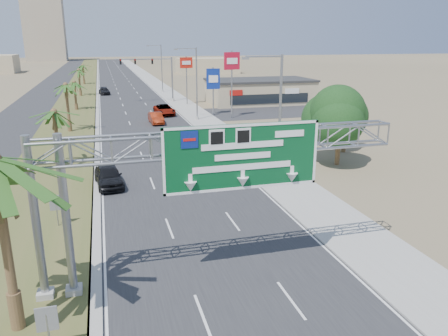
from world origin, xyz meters
TOP-DOWN VIEW (x-y plane):
  - road at (0.00, 110.00)m, footprint 12.00×300.00m
  - sidewalk_right at (8.50, 110.00)m, footprint 4.00×300.00m
  - median_grass at (-10.00, 110.00)m, footprint 7.00×300.00m
  - opposing_road at (-17.00, 110.00)m, footprint 8.00×300.00m
  - sign_gantry at (-1.06, 9.93)m, footprint 16.75×1.24m
  - palm_row_b at (-9.50, 32.00)m, footprint 3.99×3.99m
  - palm_row_c at (-9.50, 48.00)m, footprint 3.99×3.99m
  - palm_row_d at (-9.50, 66.00)m, footprint 3.99×3.99m
  - palm_row_e at (-9.50, 85.00)m, footprint 3.99×3.99m
  - palm_row_f at (-9.50, 110.00)m, footprint 3.99×3.99m
  - streetlight_near at (7.30, 22.00)m, footprint 3.27×0.44m
  - streetlight_mid at (7.30, 52.00)m, footprint 3.27×0.44m
  - streetlight_far at (7.30, 88.00)m, footprint 3.27×0.44m
  - signal_mast at (5.17, 71.97)m, footprint 10.28×0.71m
  - store_building at (22.00, 66.00)m, footprint 18.00×10.00m
  - oak_near at (15.00, 26.00)m, footprint 4.50×4.50m
  - oak_far at (18.00, 30.00)m, footprint 3.50×3.50m
  - median_signback_a at (-7.80, 6.00)m, footprint 0.75×0.08m
  - median_signback_b at (-8.50, 18.00)m, footprint 0.75×0.08m
  - tower_distant at (-32.00, 250.00)m, footprint 20.00×16.00m
  - building_distant_right at (30.00, 140.00)m, footprint 20.00×12.00m
  - car_left_lane at (-5.33, 25.24)m, footprint 2.38×4.96m
  - car_mid_lane at (1.50, 50.77)m, footprint 1.81×4.67m
  - car_right_lane at (3.59, 57.48)m, footprint 2.96×5.77m
  - car_far at (-4.84, 86.68)m, footprint 2.48×5.00m
  - pole_sign_red_near at (12.65, 52.16)m, footprint 2.41×0.80m
  - pole_sign_blue at (10.78, 55.65)m, footprint 2.01×0.43m
  - pole_sign_red_far at (9.00, 67.42)m, footprint 2.22×0.65m

SIDE VIEW (x-z plane):
  - road at x=0.00m, z-range 0.00..0.02m
  - opposing_road at x=-17.00m, z-range 0.00..0.02m
  - sidewalk_right at x=8.50m, z-range 0.00..0.10m
  - median_grass at x=-10.00m, z-range 0.00..0.12m
  - car_far at x=-4.84m, z-range 0.00..1.40m
  - car_mid_lane at x=1.50m, z-range 0.00..1.52m
  - car_right_lane at x=3.59m, z-range 0.00..1.56m
  - car_left_lane at x=-5.33m, z-range 0.00..1.64m
  - median_signback_a at x=-7.80m, z-range 0.41..2.49m
  - median_signback_b at x=-8.50m, z-range 0.41..2.49m
  - store_building at x=22.00m, z-range 0.00..4.00m
  - building_distant_right at x=30.00m, z-range 0.00..5.00m
  - oak_far at x=18.00m, z-range 1.02..6.62m
  - palm_row_d at x=-9.50m, z-range 1.69..7.14m
  - oak_near at x=15.00m, z-range 1.13..7.93m
  - streetlight_near at x=7.30m, z-range -0.31..9.69m
  - streetlight_mid at x=7.30m, z-range -0.31..9.69m
  - streetlight_far at x=7.30m, z-range -0.31..9.69m
  - palm_row_f at x=-9.50m, z-range 1.83..7.58m
  - signal_mast at x=5.17m, z-range 0.85..8.85m
  - palm_row_b at x=-9.50m, z-range 1.93..7.87m
  - palm_row_e at x=-9.50m, z-range 2.02..8.16m
  - pole_sign_blue at x=10.78m, z-range 1.61..8.73m
  - palm_row_c at x=-9.50m, z-range 2.29..9.04m
  - sign_gantry at x=-1.06m, z-range 2.31..9.81m
  - pole_sign_red_far at x=9.00m, z-range 2.40..10.71m
  - pole_sign_red_near at x=12.65m, z-range 2.78..12.31m
  - tower_distant at x=-32.00m, z-range 0.00..35.00m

